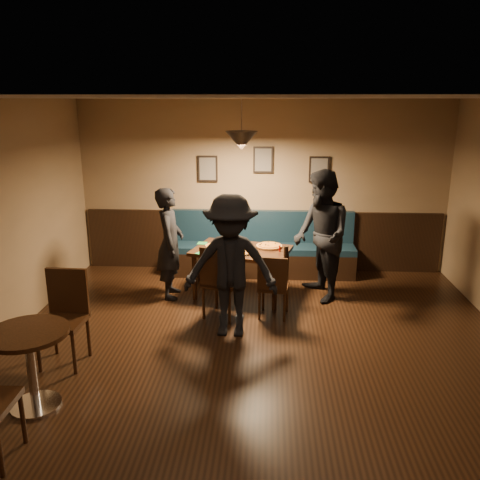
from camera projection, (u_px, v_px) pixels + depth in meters
The scene contains 25 objects.
floor at pixel (257, 377), 5.19m from camera, with size 7.00×7.00×0.00m, color black.
ceiling at pixel (259, 98), 4.43m from camera, with size 7.00×7.00×0.00m, color silver.
wall_back at pixel (263, 187), 8.17m from camera, with size 6.00×6.00×0.00m, color #8C704F.
wainscot at pixel (262, 240), 8.39m from camera, with size 5.88×0.06×1.00m, color black.
booth_bench at pixel (262, 245), 8.13m from camera, with size 3.00×0.60×1.00m, color #0F232D, non-canonical shape.
picture_left at pixel (208, 169), 8.11m from camera, with size 0.32×0.04×0.42m, color black.
picture_center at pixel (263, 160), 8.02m from camera, with size 0.32×0.04×0.42m, color black.
picture_right at pixel (319, 170), 8.01m from camera, with size 0.32×0.04×0.42m, color black.
pendant_lamp at pixel (241, 141), 6.74m from camera, with size 0.44×0.44×0.25m, color black.
dining_table at pixel (241, 273), 7.25m from camera, with size 1.34×0.86×0.72m, color black.
chair_near_left at pixel (223, 281), 6.53m from camera, with size 0.44×0.44×0.99m, color black, non-canonical shape.
chair_near_right at pixel (274, 285), 6.56m from camera, with size 0.38×0.38×0.86m, color black, non-canonical shape.
diner_left at pixel (170, 243), 7.13m from camera, with size 0.59×0.38×1.60m, color black.
diner_right at pixel (321, 236), 7.02m from camera, with size 0.91×0.71×1.86m, color black.
diner_front at pixel (231, 266), 5.93m from camera, with size 1.13×0.65×1.74m, color black.
pizza_a at pixel (216, 246), 7.25m from camera, with size 0.31×0.31×0.04m, color orange.
pizza_b at pixel (242, 252), 6.97m from camera, with size 0.32×0.32×0.04m, color gold.
pizza_c at pixel (269, 246), 7.23m from camera, with size 0.37×0.37×0.04m, color orange.
soda_glass at pixel (286, 251), 6.82m from camera, with size 0.07×0.07×0.14m, color black.
tabasco_bottle at pixel (280, 248), 7.02m from camera, with size 0.03×0.03×0.11m, color #890904.
napkin_a at pixel (202, 243), 7.43m from camera, with size 0.14×0.14×0.01m, color #1D7031.
napkin_b at pixel (202, 253), 6.95m from camera, with size 0.14×0.14×0.01m, color #1D6F38.
cutlery_set at pixel (237, 257), 6.81m from camera, with size 0.02×0.21×0.00m, color silver.
cafe_table at pixel (32, 370), 4.59m from camera, with size 0.74×0.74×0.78m, color black.
cafe_chair_far at pixel (62, 320), 5.33m from camera, with size 0.45×0.45×1.03m, color black, non-canonical shape.
Camera 1 is at (0.09, -4.61, 2.79)m, focal length 37.35 mm.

